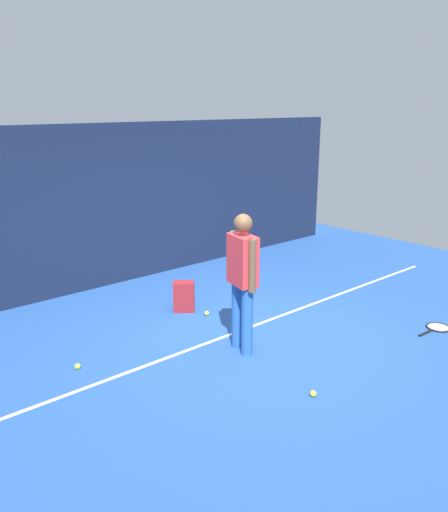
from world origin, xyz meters
The scene contains 9 objects.
ground_plane centered at (0.00, 0.00, 0.00)m, with size 12.00×12.00×0.00m, color #234C93.
back_fence centered at (0.00, 3.00, 1.31)m, with size 10.00×0.10×2.62m, color #141E38.
court_line centered at (0.00, 0.16, 0.00)m, with size 9.00×0.05×0.00m, color white.
tennis_player centered at (-0.29, -0.26, 0.97)m, with size 0.31×0.52×1.70m.
tennis_racket centered at (2.12, -1.53, 0.01)m, with size 0.62×0.34×0.03m.
backpack centered at (-0.05, 1.23, 0.21)m, with size 0.38×0.38×0.44m.
tennis_ball_near_player centered at (-2.03, 0.60, 0.03)m, with size 0.07×0.07×0.07m, color #CCE033.
tennis_ball_by_fence centered at (0.08, 0.86, 0.03)m, with size 0.07×0.07×0.07m, color #CCE033.
tennis_ball_mid_court centered at (-0.47, -1.54, 0.03)m, with size 0.07×0.07×0.07m, color #CCE033.
Camera 1 is at (-4.36, -4.61, 2.92)m, focal length 37.29 mm.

